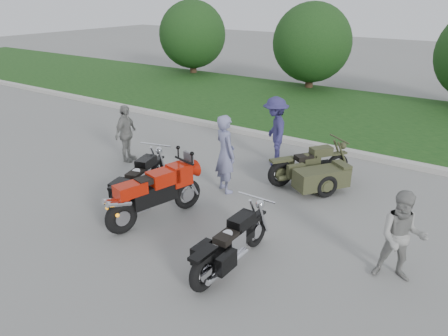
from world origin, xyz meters
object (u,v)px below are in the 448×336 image
Objects in this scene: person_grey at (402,237)px; person_denim at (275,131)px; person_stripe at (225,154)px; person_back at (126,134)px; sportbike_red at (153,193)px; cruiser_right at (229,247)px; cruiser_sidecar at (315,173)px; cruiser_left at (138,182)px.

person_denim is at bearing 123.07° from person_grey.
person_back is (-3.35, 0.06, -0.13)m from person_stripe.
sportbike_red is at bearing -139.84° from person_back.
person_stripe is 3.35m from person_back.
cruiser_sidecar reaches higher than cruiser_right.
person_stripe reaches higher than cruiser_left.
person_grey reaches higher than cruiser_right.
person_denim is (-1.58, 0.89, 0.52)m from cruiser_sidecar.
person_back is at bearing 127.04° from cruiser_left.
cruiser_left is at bearing 165.94° from person_grey.
cruiser_left is at bearing -142.76° from person_back.
cruiser_right is at bearing 154.54° from person_stripe.
person_back reaches higher than cruiser_left.
cruiser_sidecar is (2.06, 3.35, -0.23)m from sportbike_red.
cruiser_left reaches higher than cruiser_sidecar.
cruiser_sidecar is 1.13× the size of person_denim.
cruiser_left is at bearing 162.71° from cruiser_right.
person_stripe is 1.17× the size of person_back.
cruiser_left reaches higher than cruiser_right.
sportbike_red is at bearing 167.37° from cruiser_right.
person_stripe is at bearing -39.63° from person_denim.
person_grey is (2.56, -2.52, 0.38)m from cruiser_sidecar.
sportbike_red is at bearing 108.82° from person_stripe.
cruiser_sidecar is 1.89m from person_denim.
cruiser_left is 2.07m from person_stripe.
person_denim reaches higher than person_grey.
person_denim is 4.06m from person_back.
person_back is (-2.99, 2.11, 0.16)m from sportbike_red.
person_grey is at bearing -11.42° from cruiser_left.
cruiser_left is 1.02× the size of cruiser_right.
person_back reaches higher than person_grey.
cruiser_right is 1.19× the size of person_denim.
cruiser_left is 1.22× the size of person_stripe.
cruiser_sidecar is 2.20m from person_stripe.
cruiser_sidecar is at bearing 28.89° from cruiser_left.
person_denim is (0.47, 4.24, 0.29)m from sportbike_red.
person_grey is 0.99× the size of person_back.
person_denim reaches higher than cruiser_sidecar.
person_back is at bearing 158.81° from sportbike_red.
cruiser_left is at bearing -101.81° from cruiser_sidecar.
person_grey is at bearing -10.08° from cruiser_sidecar.
person_stripe is at bearing -108.04° from cruiser_sidecar.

